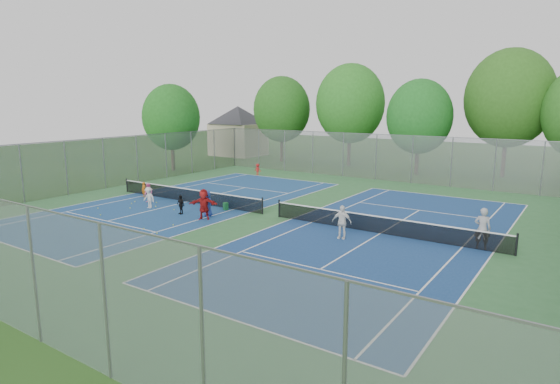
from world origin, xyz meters
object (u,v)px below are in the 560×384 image
(net_right, at_px, (381,225))
(net_left, at_px, (187,195))
(instructor, at_px, (482,229))
(ball_hopper, at_px, (226,206))
(ball_crate, at_px, (206,199))

(net_right, bearing_deg, net_left, 180.00)
(net_right, relative_size, instructor, 6.47)
(net_left, bearing_deg, net_right, 0.00)
(ball_hopper, bearing_deg, instructor, 2.28)
(net_right, distance_m, ball_crate, 13.12)
(instructor, bearing_deg, ball_hopper, -6.20)
(net_left, bearing_deg, instructor, 0.62)
(ball_crate, height_order, instructor, instructor)
(net_left, distance_m, ball_hopper, 3.81)
(net_left, distance_m, ball_crate, 1.31)
(ball_hopper, distance_m, instructor, 15.13)
(net_right, distance_m, ball_hopper, 10.23)
(net_right, bearing_deg, ball_hopper, -177.76)
(ball_hopper, bearing_deg, net_right, 2.24)
(ball_crate, bearing_deg, ball_hopper, -24.09)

